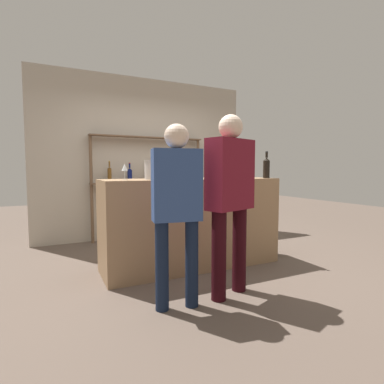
{
  "coord_description": "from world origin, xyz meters",
  "views": [
    {
      "loc": [
        -1.6,
        -3.32,
        1.21
      ],
      "look_at": [
        0.0,
        0.0,
        0.93
      ],
      "focal_mm": 28.0,
      "sensor_mm": 36.0,
      "label": 1
    }
  ],
  "objects_px": {
    "wine_glass": "(125,168)",
    "cork_jar": "(241,173)",
    "counter_bottle_0": "(215,169)",
    "customer_left": "(177,201)",
    "counter_bottle_2": "(266,167)",
    "counter_bottle_3": "(217,168)",
    "customer_center": "(230,192)",
    "counter_bottle_1": "(156,168)",
    "ice_bucket": "(154,170)",
    "counter_bottle_4": "(193,167)"
  },
  "relations": [
    {
      "from": "counter_bottle_4",
      "to": "wine_glass",
      "type": "relative_size",
      "value": 1.97
    },
    {
      "from": "counter_bottle_3",
      "to": "customer_left",
      "type": "relative_size",
      "value": 0.21
    },
    {
      "from": "counter_bottle_0",
      "to": "counter_bottle_1",
      "type": "bearing_deg",
      "value": 176.64
    },
    {
      "from": "counter_bottle_1",
      "to": "counter_bottle_2",
      "type": "relative_size",
      "value": 1.0
    },
    {
      "from": "counter_bottle_2",
      "to": "cork_jar",
      "type": "height_order",
      "value": "counter_bottle_2"
    },
    {
      "from": "counter_bottle_0",
      "to": "counter_bottle_2",
      "type": "bearing_deg",
      "value": -32.09
    },
    {
      "from": "counter_bottle_2",
      "to": "wine_glass",
      "type": "bearing_deg",
      "value": 176.21
    },
    {
      "from": "wine_glass",
      "to": "customer_center",
      "type": "xyz_separation_m",
      "value": [
        0.79,
        -0.85,
        -0.23
      ]
    },
    {
      "from": "counter_bottle_3",
      "to": "counter_bottle_4",
      "type": "height_order",
      "value": "counter_bottle_4"
    },
    {
      "from": "counter_bottle_0",
      "to": "counter_bottle_4",
      "type": "xyz_separation_m",
      "value": [
        -0.37,
        -0.1,
        0.02
      ]
    },
    {
      "from": "customer_center",
      "to": "counter_bottle_2",
      "type": "bearing_deg",
      "value": -73.79
    },
    {
      "from": "counter_bottle_1",
      "to": "wine_glass",
      "type": "relative_size",
      "value": 1.94
    },
    {
      "from": "cork_jar",
      "to": "customer_left",
      "type": "bearing_deg",
      "value": -145.22
    },
    {
      "from": "counter_bottle_2",
      "to": "wine_glass",
      "type": "distance_m",
      "value": 1.83
    },
    {
      "from": "wine_glass",
      "to": "cork_jar",
      "type": "bearing_deg",
      "value": -0.15
    },
    {
      "from": "counter_bottle_3",
      "to": "customer_left",
      "type": "distance_m",
      "value": 1.46
    },
    {
      "from": "counter_bottle_1",
      "to": "counter_bottle_2",
      "type": "height_order",
      "value": "counter_bottle_2"
    },
    {
      "from": "wine_glass",
      "to": "ice_bucket",
      "type": "relative_size",
      "value": 0.78
    },
    {
      "from": "counter_bottle_1",
      "to": "customer_center",
      "type": "xyz_separation_m",
      "value": [
        0.34,
        -1.13,
        -0.23
      ]
    },
    {
      "from": "wine_glass",
      "to": "counter_bottle_0",
      "type": "bearing_deg",
      "value": 10.6
    },
    {
      "from": "counter_bottle_4",
      "to": "counter_bottle_1",
      "type": "bearing_deg",
      "value": 161.96
    },
    {
      "from": "counter_bottle_3",
      "to": "wine_glass",
      "type": "relative_size",
      "value": 1.83
    },
    {
      "from": "customer_left",
      "to": "customer_center",
      "type": "height_order",
      "value": "customer_center"
    },
    {
      "from": "counter_bottle_1",
      "to": "counter_bottle_3",
      "type": "height_order",
      "value": "counter_bottle_1"
    },
    {
      "from": "counter_bottle_2",
      "to": "ice_bucket",
      "type": "relative_size",
      "value": 1.52
    },
    {
      "from": "counter_bottle_4",
      "to": "customer_left",
      "type": "bearing_deg",
      "value": -122.53
    },
    {
      "from": "counter_bottle_1",
      "to": "wine_glass",
      "type": "bearing_deg",
      "value": -148.03
    },
    {
      "from": "cork_jar",
      "to": "counter_bottle_4",
      "type": "bearing_deg",
      "value": 166.79
    },
    {
      "from": "counter_bottle_3",
      "to": "ice_bucket",
      "type": "xyz_separation_m",
      "value": [
        -0.87,
        -0.05,
        -0.02
      ]
    },
    {
      "from": "cork_jar",
      "to": "customer_left",
      "type": "distance_m",
      "value": 1.56
    },
    {
      "from": "counter_bottle_0",
      "to": "ice_bucket",
      "type": "height_order",
      "value": "counter_bottle_0"
    },
    {
      "from": "wine_glass",
      "to": "customer_left",
      "type": "height_order",
      "value": "customer_left"
    },
    {
      "from": "ice_bucket",
      "to": "cork_jar",
      "type": "distance_m",
      "value": 1.15
    },
    {
      "from": "counter_bottle_4",
      "to": "customer_left",
      "type": "height_order",
      "value": "customer_left"
    },
    {
      "from": "counter_bottle_4",
      "to": "customer_center",
      "type": "xyz_separation_m",
      "value": [
        -0.1,
        -0.99,
        -0.24
      ]
    },
    {
      "from": "ice_bucket",
      "to": "cork_jar",
      "type": "xyz_separation_m",
      "value": [
        1.15,
        -0.1,
        -0.04
      ]
    },
    {
      "from": "counter_bottle_3",
      "to": "cork_jar",
      "type": "distance_m",
      "value": 0.31
    },
    {
      "from": "counter_bottle_4",
      "to": "cork_jar",
      "type": "bearing_deg",
      "value": -13.21
    },
    {
      "from": "wine_glass",
      "to": "customer_left",
      "type": "distance_m",
      "value": 0.96
    },
    {
      "from": "counter_bottle_4",
      "to": "wine_glass",
      "type": "height_order",
      "value": "counter_bottle_4"
    },
    {
      "from": "customer_left",
      "to": "customer_center",
      "type": "bearing_deg",
      "value": -76.45
    },
    {
      "from": "wine_glass",
      "to": "customer_center",
      "type": "relative_size",
      "value": 0.1
    },
    {
      "from": "wine_glass",
      "to": "customer_center",
      "type": "distance_m",
      "value": 1.19
    },
    {
      "from": "counter_bottle_3",
      "to": "customer_center",
      "type": "xyz_separation_m",
      "value": [
        -0.44,
        -0.99,
        -0.22
      ]
    },
    {
      "from": "customer_left",
      "to": "customer_center",
      "type": "xyz_separation_m",
      "value": [
        0.56,
        0.03,
        0.06
      ]
    },
    {
      "from": "ice_bucket",
      "to": "counter_bottle_1",
      "type": "bearing_deg",
      "value": 64.01
    },
    {
      "from": "counter_bottle_0",
      "to": "customer_left",
      "type": "xyz_separation_m",
      "value": [
        -1.02,
        -1.12,
        -0.27
      ]
    },
    {
      "from": "counter_bottle_3",
      "to": "counter_bottle_4",
      "type": "distance_m",
      "value": 0.34
    },
    {
      "from": "counter_bottle_1",
      "to": "customer_left",
      "type": "distance_m",
      "value": 1.22
    },
    {
      "from": "counter_bottle_0",
      "to": "customer_center",
      "type": "height_order",
      "value": "customer_center"
    }
  ]
}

